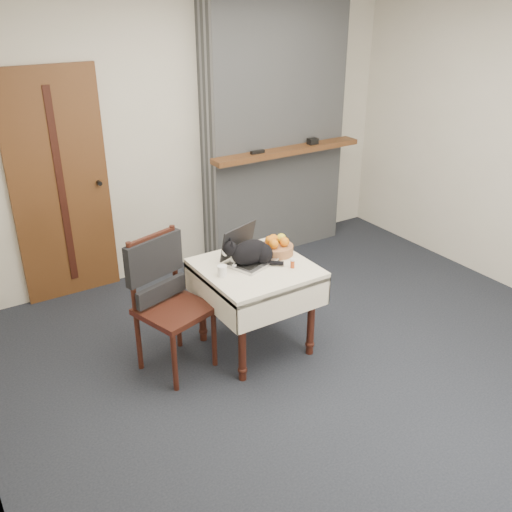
{
  "coord_description": "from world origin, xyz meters",
  "views": [
    {
      "loc": [
        -2.28,
        -2.8,
        2.55
      ],
      "look_at": [
        -0.31,
        0.29,
        0.81
      ],
      "focal_mm": 40.0,
      "sensor_mm": 36.0,
      "label": 1
    }
  ],
  "objects_px": {
    "side_table": "(255,280)",
    "cat": "(251,253)",
    "door": "(61,188)",
    "cream_jar": "(222,271)",
    "fruit_basket": "(277,247)",
    "chair": "(163,285)",
    "laptop": "(247,253)",
    "pill_bottle": "(293,263)"
  },
  "relations": [
    {
      "from": "side_table",
      "to": "cat",
      "type": "height_order",
      "value": "cat"
    },
    {
      "from": "door",
      "to": "cream_jar",
      "type": "distance_m",
      "value": 1.78
    },
    {
      "from": "door",
      "to": "cat",
      "type": "distance_m",
      "value": 1.84
    },
    {
      "from": "door",
      "to": "cat",
      "type": "bearing_deg",
      "value": -60.2
    },
    {
      "from": "cream_jar",
      "to": "fruit_basket",
      "type": "relative_size",
      "value": 0.31
    },
    {
      "from": "cat",
      "to": "chair",
      "type": "relative_size",
      "value": 0.4
    },
    {
      "from": "cream_jar",
      "to": "chair",
      "type": "xyz_separation_m",
      "value": [
        -0.37,
        0.19,
        -0.09
      ]
    },
    {
      "from": "door",
      "to": "fruit_basket",
      "type": "distance_m",
      "value": 1.95
    },
    {
      "from": "side_table",
      "to": "cream_jar",
      "type": "relative_size",
      "value": 10.04
    },
    {
      "from": "laptop",
      "to": "chair",
      "type": "xyz_separation_m",
      "value": [
        -0.65,
        0.08,
        -0.12
      ]
    },
    {
      "from": "cream_jar",
      "to": "fruit_basket",
      "type": "bearing_deg",
      "value": 10.5
    },
    {
      "from": "door",
      "to": "cream_jar",
      "type": "xyz_separation_m",
      "value": [
        0.64,
        -1.64,
        -0.26
      ]
    },
    {
      "from": "pill_bottle",
      "to": "chair",
      "type": "distance_m",
      "value": 0.94
    },
    {
      "from": "fruit_basket",
      "to": "cream_jar",
      "type": "bearing_deg",
      "value": -169.5
    },
    {
      "from": "door",
      "to": "laptop",
      "type": "xyz_separation_m",
      "value": [
        0.91,
        -1.53,
        -0.24
      ]
    },
    {
      "from": "cat",
      "to": "cream_jar",
      "type": "height_order",
      "value": "cat"
    },
    {
      "from": "cat",
      "to": "chair",
      "type": "bearing_deg",
      "value": -173.7
    },
    {
      "from": "door",
      "to": "chair",
      "type": "xyz_separation_m",
      "value": [
        0.27,
        -1.45,
        -0.35
      ]
    },
    {
      "from": "cat",
      "to": "pill_bottle",
      "type": "relative_size",
      "value": 5.67
    },
    {
      "from": "laptop",
      "to": "fruit_basket",
      "type": "xyz_separation_m",
      "value": [
        0.26,
        -0.01,
        -0.01
      ]
    },
    {
      "from": "door",
      "to": "fruit_basket",
      "type": "relative_size",
      "value": 8.04
    },
    {
      "from": "laptop",
      "to": "cat",
      "type": "relative_size",
      "value": 1.06
    },
    {
      "from": "pill_bottle",
      "to": "fruit_basket",
      "type": "distance_m",
      "value": 0.26
    },
    {
      "from": "chair",
      "to": "fruit_basket",
      "type": "bearing_deg",
      "value": -22.77
    },
    {
      "from": "laptop",
      "to": "cat",
      "type": "bearing_deg",
      "value": -112.45
    },
    {
      "from": "side_table",
      "to": "cat",
      "type": "xyz_separation_m",
      "value": [
        -0.01,
        0.04,
        0.21
      ]
    },
    {
      "from": "fruit_basket",
      "to": "chair",
      "type": "xyz_separation_m",
      "value": [
        -0.9,
        0.09,
        -0.11
      ]
    },
    {
      "from": "door",
      "to": "side_table",
      "type": "xyz_separation_m",
      "value": [
        0.92,
        -1.63,
        -0.41
      ]
    },
    {
      "from": "cat",
      "to": "cream_jar",
      "type": "relative_size",
      "value": 5.24
    },
    {
      "from": "side_table",
      "to": "cream_jar",
      "type": "xyz_separation_m",
      "value": [
        -0.28,
        -0.01,
        0.15
      ]
    },
    {
      "from": "cream_jar",
      "to": "pill_bottle",
      "type": "relative_size",
      "value": 1.08
    },
    {
      "from": "cat",
      "to": "pill_bottle",
      "type": "distance_m",
      "value": 0.31
    },
    {
      "from": "side_table",
      "to": "chair",
      "type": "distance_m",
      "value": 0.68
    },
    {
      "from": "cat",
      "to": "fruit_basket",
      "type": "xyz_separation_m",
      "value": [
        0.26,
        0.05,
        -0.04
      ]
    },
    {
      "from": "fruit_basket",
      "to": "cat",
      "type": "bearing_deg",
      "value": -169.36
    },
    {
      "from": "pill_bottle",
      "to": "fruit_basket",
      "type": "height_order",
      "value": "fruit_basket"
    },
    {
      "from": "door",
      "to": "pill_bottle",
      "type": "relative_size",
      "value": 27.87
    },
    {
      "from": "door",
      "to": "side_table",
      "type": "relative_size",
      "value": 2.56
    },
    {
      "from": "laptop",
      "to": "fruit_basket",
      "type": "bearing_deg",
      "value": -21.6
    },
    {
      "from": "cat",
      "to": "cream_jar",
      "type": "xyz_separation_m",
      "value": [
        -0.27,
        -0.05,
        -0.05
      ]
    },
    {
      "from": "laptop",
      "to": "cat",
      "type": "xyz_separation_m",
      "value": [
        -0.0,
        -0.06,
        0.03
      ]
    },
    {
      "from": "door",
      "to": "fruit_basket",
      "type": "bearing_deg",
      "value": -52.79
    }
  ]
}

